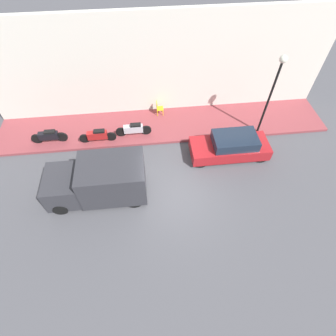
# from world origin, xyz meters

# --- Properties ---
(ground_plane) EXTENTS (60.00, 60.00, 0.00)m
(ground_plane) POSITION_xyz_m (0.00, 0.00, 0.00)
(ground_plane) COLOR #47474C
(sidewalk) EXTENTS (2.98, 19.32, 0.15)m
(sidewalk) POSITION_xyz_m (4.95, 0.00, 0.08)
(sidewalk) COLOR brown
(sidewalk) RESTS_ON ground_plane
(building_facade) EXTENTS (0.30, 19.32, 5.93)m
(building_facade) POSITION_xyz_m (6.59, 0.00, 2.96)
(building_facade) COLOR silver
(building_facade) RESTS_ON ground_plane
(parked_car) EXTENTS (1.63, 4.16, 1.34)m
(parked_car) POSITION_xyz_m (2.30, -3.37, 0.64)
(parked_car) COLOR maroon
(parked_car) RESTS_ON ground_plane
(delivery_van) EXTENTS (2.04, 4.54, 2.08)m
(delivery_van) POSITION_xyz_m (0.46, 3.43, 1.05)
(delivery_van) COLOR #2D2D33
(delivery_van) RESTS_ON ground_plane
(scooter_silver) EXTENTS (0.30, 2.02, 0.80)m
(scooter_silver) POSITION_xyz_m (4.24, 1.74, 0.59)
(scooter_silver) COLOR #B7B7BF
(scooter_silver) RESTS_ON sidewalk
(motorcycle_red) EXTENTS (0.30, 2.03, 0.81)m
(motorcycle_red) POSITION_xyz_m (3.94, 3.75, 0.59)
(motorcycle_red) COLOR #B21E1E
(motorcycle_red) RESTS_ON sidewalk
(motorcycle_black) EXTENTS (0.30, 1.97, 0.81)m
(motorcycle_black) POSITION_xyz_m (4.18, 6.43, 0.59)
(motorcycle_black) COLOR black
(motorcycle_black) RESTS_ON sidewalk
(streetlamp) EXTENTS (0.38, 0.38, 4.65)m
(streetlamp) POSITION_xyz_m (3.78, -5.46, 3.37)
(streetlamp) COLOR black
(streetlamp) RESTS_ON sidewalk
(cafe_chair) EXTENTS (0.40, 0.40, 0.88)m
(cafe_chair) POSITION_xyz_m (5.94, 0.17, 0.65)
(cafe_chair) COLOR yellow
(cafe_chair) RESTS_ON sidewalk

